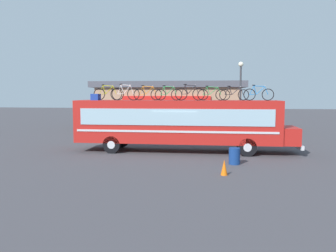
% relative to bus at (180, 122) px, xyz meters
% --- Properties ---
extents(ground_plane, '(120.00, 120.00, 0.00)m').
position_rel_bus_xyz_m(ground_plane, '(-0.19, 0.00, -1.78)').
color(ground_plane, '#423F44').
extents(bus, '(12.98, 2.41, 3.06)m').
position_rel_bus_xyz_m(bus, '(0.00, 0.00, 0.00)').
color(bus, red).
rests_on(bus, ground).
extents(luggage_bag_1, '(0.46, 0.56, 0.38)m').
position_rel_bus_xyz_m(luggage_bag_1, '(-5.05, -0.26, 1.47)').
color(luggage_bag_1, '#193899').
rests_on(luggage_bag_1, bus).
extents(rooftop_bicycle_1, '(1.79, 0.44, 0.96)m').
position_rel_bus_xyz_m(rooftop_bicycle_1, '(-4.45, 0.21, 1.68)').
color(rooftop_bicycle_1, black).
rests_on(rooftop_bicycle_1, bus).
extents(rooftop_bicycle_2, '(1.69, 0.44, 0.98)m').
position_rel_bus_xyz_m(rooftop_bicycle_2, '(-3.18, -0.40, 1.68)').
color(rooftop_bicycle_2, black).
rests_on(rooftop_bicycle_2, bus).
extents(rooftop_bicycle_3, '(1.73, 0.44, 0.91)m').
position_rel_bus_xyz_m(rooftop_bicycle_3, '(-1.94, 0.09, 1.66)').
color(rooftop_bicycle_3, black).
rests_on(rooftop_bicycle_3, bus).
extents(rooftop_bicycle_4, '(1.62, 0.44, 0.88)m').
position_rel_bus_xyz_m(rooftop_bicycle_4, '(-0.65, -0.24, 1.65)').
color(rooftop_bicycle_4, black).
rests_on(rooftop_bicycle_4, bus).
extents(rooftop_bicycle_5, '(1.73, 0.44, 0.96)m').
position_rel_bus_xyz_m(rooftop_bicycle_5, '(0.60, -0.17, 1.67)').
color(rooftop_bicycle_5, black).
rests_on(rooftop_bicycle_5, bus).
extents(rooftop_bicycle_6, '(1.71, 0.44, 0.86)m').
position_rel_bus_xyz_m(rooftop_bicycle_6, '(1.87, 0.28, 1.64)').
color(rooftop_bicycle_6, black).
rests_on(rooftop_bicycle_6, bus).
extents(rooftop_bicycle_7, '(1.73, 0.44, 0.86)m').
position_rel_bus_xyz_m(rooftop_bicycle_7, '(3.17, 0.34, 1.64)').
color(rooftop_bicycle_7, black).
rests_on(rooftop_bicycle_7, bus).
extents(rooftop_bicycle_8, '(1.69, 0.44, 0.90)m').
position_rel_bus_xyz_m(rooftop_bicycle_8, '(4.49, -0.24, 1.65)').
color(rooftop_bicycle_8, black).
rests_on(rooftop_bicycle_8, bus).
extents(roadside_building, '(14.47, 6.61, 4.61)m').
position_rel_bus_xyz_m(roadside_building, '(-2.18, 13.29, 0.57)').
color(roadside_building, tan).
rests_on(roadside_building, ground).
extents(trash_bin, '(0.54, 0.54, 0.81)m').
position_rel_bus_xyz_m(trash_bin, '(2.99, -3.23, -1.38)').
color(trash_bin, navy).
rests_on(trash_bin, ground).
extents(traffic_cone, '(0.29, 0.29, 0.67)m').
position_rel_bus_xyz_m(traffic_cone, '(2.40, -5.53, -1.45)').
color(traffic_cone, orange).
rests_on(traffic_cone, ground).
extents(street_lamp, '(0.38, 0.38, 5.86)m').
position_rel_bus_xyz_m(street_lamp, '(4.06, 6.24, 1.96)').
color(street_lamp, '#38383D').
rests_on(street_lamp, ground).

